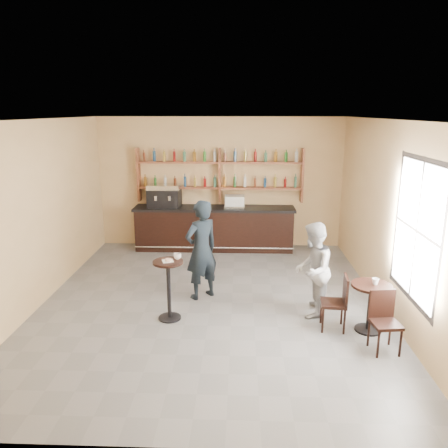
{
  "coord_description": "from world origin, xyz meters",
  "views": [
    {
      "loc": [
        0.51,
        -7.21,
        3.34
      ],
      "look_at": [
        0.2,
        0.8,
        1.25
      ],
      "focal_mm": 35.0,
      "sensor_mm": 36.0,
      "label": 1
    }
  ],
  "objects_px": {
    "chair_south": "(386,323)",
    "patron_second": "(313,270)",
    "espresso_machine": "(164,196)",
    "pedestal_table": "(169,290)",
    "pastry_case": "(235,202)",
    "chair_west": "(333,303)",
    "man_main": "(201,250)",
    "cafe_table": "(370,308)",
    "bar_counter": "(214,228)"
  },
  "relations": [
    {
      "from": "espresso_machine",
      "to": "cafe_table",
      "type": "height_order",
      "value": "espresso_machine"
    },
    {
      "from": "bar_counter",
      "to": "pastry_case",
      "type": "relative_size",
      "value": 8.12
    },
    {
      "from": "pastry_case",
      "to": "patron_second",
      "type": "xyz_separation_m",
      "value": [
        1.34,
        -3.54,
        -0.4
      ]
    },
    {
      "from": "espresso_machine",
      "to": "man_main",
      "type": "bearing_deg",
      "value": -64.6
    },
    {
      "from": "cafe_table",
      "to": "chair_west",
      "type": "distance_m",
      "value": 0.55
    },
    {
      "from": "espresso_machine",
      "to": "cafe_table",
      "type": "xyz_separation_m",
      "value": [
        3.86,
        -4.09,
        -0.95
      ]
    },
    {
      "from": "espresso_machine",
      "to": "pedestal_table",
      "type": "height_order",
      "value": "espresso_machine"
    },
    {
      "from": "pedestal_table",
      "to": "cafe_table",
      "type": "height_order",
      "value": "pedestal_table"
    },
    {
      "from": "chair_west",
      "to": "pedestal_table",
      "type": "bearing_deg",
      "value": -89.54
    },
    {
      "from": "patron_second",
      "to": "cafe_table",
      "type": "bearing_deg",
      "value": 74.49
    },
    {
      "from": "cafe_table",
      "to": "pastry_case",
      "type": "bearing_deg",
      "value": 117.8
    },
    {
      "from": "cafe_table",
      "to": "chair_west",
      "type": "height_order",
      "value": "chair_west"
    },
    {
      "from": "pastry_case",
      "to": "chair_south",
      "type": "xyz_separation_m",
      "value": [
        2.2,
        -4.69,
        -0.76
      ]
    },
    {
      "from": "pastry_case",
      "to": "patron_second",
      "type": "bearing_deg",
      "value": -70.83
    },
    {
      "from": "pastry_case",
      "to": "cafe_table",
      "type": "height_order",
      "value": "pastry_case"
    },
    {
      "from": "patron_second",
      "to": "pedestal_table",
      "type": "bearing_deg",
      "value": -65.67
    },
    {
      "from": "bar_counter",
      "to": "man_main",
      "type": "bearing_deg",
      "value": -91.16
    },
    {
      "from": "bar_counter",
      "to": "chair_south",
      "type": "relative_size",
      "value": 4.46
    },
    {
      "from": "man_main",
      "to": "cafe_table",
      "type": "height_order",
      "value": "man_main"
    },
    {
      "from": "pedestal_table",
      "to": "chair_south",
      "type": "relative_size",
      "value": 1.15
    },
    {
      "from": "pastry_case",
      "to": "espresso_machine",
      "type": "bearing_deg",
      "value": 178.46
    },
    {
      "from": "cafe_table",
      "to": "pedestal_table",
      "type": "bearing_deg",
      "value": 174.81
    },
    {
      "from": "cafe_table",
      "to": "chair_south",
      "type": "relative_size",
      "value": 0.88
    },
    {
      "from": "chair_south",
      "to": "patron_second",
      "type": "relative_size",
      "value": 0.55
    },
    {
      "from": "man_main",
      "to": "chair_south",
      "type": "bearing_deg",
      "value": 107.78
    },
    {
      "from": "chair_west",
      "to": "chair_south",
      "type": "relative_size",
      "value": 1.01
    },
    {
      "from": "bar_counter",
      "to": "chair_south",
      "type": "bearing_deg",
      "value": -60.04
    },
    {
      "from": "bar_counter",
      "to": "pedestal_table",
      "type": "height_order",
      "value": "bar_counter"
    },
    {
      "from": "man_main",
      "to": "espresso_machine",
      "type": "bearing_deg",
      "value": -107.83
    },
    {
      "from": "man_main",
      "to": "chair_south",
      "type": "height_order",
      "value": "man_main"
    },
    {
      "from": "pastry_case",
      "to": "chair_south",
      "type": "distance_m",
      "value": 5.23
    },
    {
      "from": "chair_west",
      "to": "patron_second",
      "type": "distance_m",
      "value": 0.66
    },
    {
      "from": "man_main",
      "to": "patron_second",
      "type": "relative_size",
      "value": 1.14
    },
    {
      "from": "pedestal_table",
      "to": "chair_west",
      "type": "distance_m",
      "value": 2.63
    },
    {
      "from": "chair_west",
      "to": "patron_second",
      "type": "height_order",
      "value": "patron_second"
    },
    {
      "from": "bar_counter",
      "to": "chair_west",
      "type": "distance_m",
      "value": 4.55
    },
    {
      "from": "cafe_table",
      "to": "chair_west",
      "type": "bearing_deg",
      "value": 174.81
    },
    {
      "from": "cafe_table",
      "to": "patron_second",
      "type": "height_order",
      "value": "patron_second"
    },
    {
      "from": "pastry_case",
      "to": "cafe_table",
      "type": "bearing_deg",
      "value": -63.74
    },
    {
      "from": "pedestal_table",
      "to": "patron_second",
      "type": "relative_size",
      "value": 0.63
    },
    {
      "from": "pedestal_table",
      "to": "man_main",
      "type": "xyz_separation_m",
      "value": [
        0.46,
        0.89,
        0.41
      ]
    },
    {
      "from": "man_main",
      "to": "cafe_table",
      "type": "xyz_separation_m",
      "value": [
        2.71,
        -1.18,
        -0.52
      ]
    },
    {
      "from": "pastry_case",
      "to": "patron_second",
      "type": "relative_size",
      "value": 0.3
    },
    {
      "from": "pedestal_table",
      "to": "cafe_table",
      "type": "xyz_separation_m",
      "value": [
        3.17,
        -0.29,
        -0.12
      ]
    },
    {
      "from": "chair_south",
      "to": "patron_second",
      "type": "distance_m",
      "value": 1.48
    },
    {
      "from": "man_main",
      "to": "chair_west",
      "type": "relative_size",
      "value": 2.07
    },
    {
      "from": "pastry_case",
      "to": "chair_west",
      "type": "relative_size",
      "value": 0.55
    },
    {
      "from": "pedestal_table",
      "to": "espresso_machine",
      "type": "bearing_deg",
      "value": 100.39
    },
    {
      "from": "bar_counter",
      "to": "patron_second",
      "type": "bearing_deg",
      "value": -62.6
    },
    {
      "from": "pedestal_table",
      "to": "chair_south",
      "type": "bearing_deg",
      "value": -15.43
    }
  ]
}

